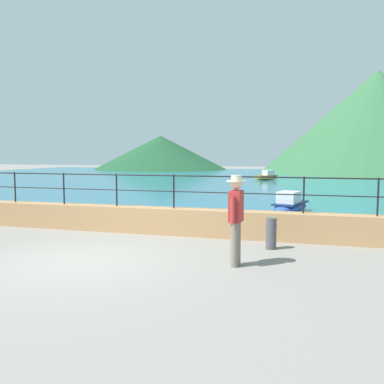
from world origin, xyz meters
name	(u,v)px	position (x,y,z in m)	size (l,w,h in m)	color
ground_plane	(84,261)	(0.00, 0.00, 0.00)	(120.00, 120.00, 0.00)	gray
promenade_wall	(145,220)	(0.00, 3.20, 0.35)	(20.00, 0.56, 0.70)	tan
railing	(145,184)	(0.00, 3.20, 1.32)	(18.44, 0.04, 0.90)	black
lake_water	(256,180)	(0.00, 25.84, 0.03)	(64.00, 44.32, 0.06)	#236B89
hill_main	(377,122)	(10.68, 42.32, 5.51)	(24.63, 24.63, 11.02)	#33663D
hill_secondary	(160,153)	(-14.96, 44.33, 2.20)	(17.44, 17.44, 4.40)	#1E4C2D
person_walking	(236,216)	(3.00, 0.51, 0.98)	(0.38, 0.57, 1.75)	slate
bollard	(271,233)	(3.51, 2.15, 0.36)	(0.24, 0.24, 0.71)	#4C4C51
boat_0	(267,176)	(0.79, 25.99, 0.33)	(2.18, 2.33, 0.76)	gold
boat_1	(290,205)	(3.61, 7.90, 0.33)	(1.48, 2.46, 0.76)	#2D4C9E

